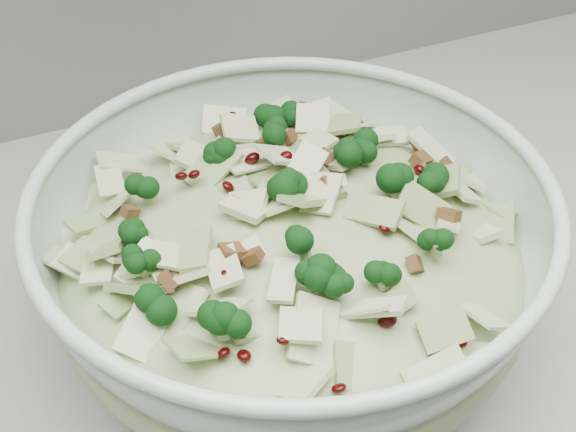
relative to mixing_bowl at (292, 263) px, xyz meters
name	(u,v)px	position (x,y,z in m)	size (l,w,h in m)	color
mixing_bowl	(292,263)	(0.00, 0.00, 0.00)	(0.41, 0.41, 0.15)	silver
salad	(292,239)	(0.00, 0.00, 0.02)	(0.45, 0.45, 0.15)	#9FAE77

